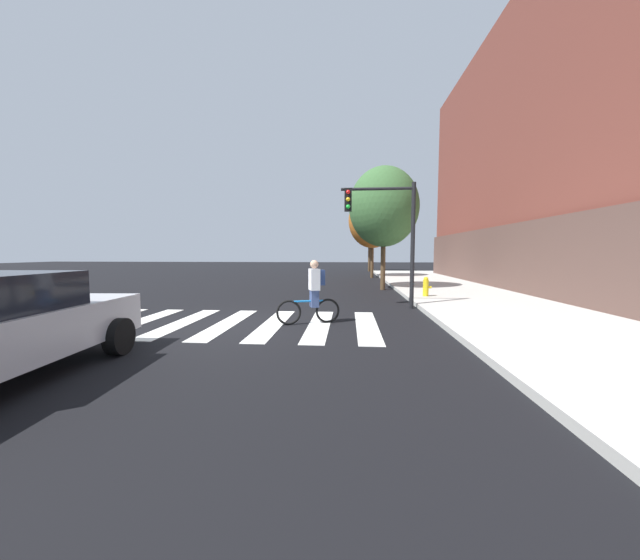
% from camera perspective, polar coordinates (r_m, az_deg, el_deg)
% --- Properties ---
extents(ground_plane, '(120.00, 120.00, 0.00)m').
position_cam_1_polar(ground_plane, '(9.48, -14.90, -7.04)').
color(ground_plane, black).
extents(sidewalk, '(6.50, 50.00, 0.15)m').
position_cam_1_polar(sidewalk, '(10.54, 36.98, -6.23)').
color(sidewalk, '#B2AFA8').
rests_on(sidewalk, ground).
extents(crosswalk_stripes, '(7.92, 3.93, 0.01)m').
position_cam_1_polar(crosswalk_stripes, '(9.49, -15.18, -6.99)').
color(crosswalk_stripes, silver).
rests_on(crosswalk_stripes, ground).
extents(cyclist, '(1.64, 0.61, 1.69)m').
position_cam_1_polar(cyclist, '(9.02, -1.16, -2.04)').
color(cyclist, black).
rests_on(cyclist, ground).
extents(traffic_light_near, '(2.47, 0.28, 4.20)m').
position_cam_1_polar(traffic_light_near, '(11.79, 11.24, 9.24)').
color(traffic_light_near, black).
rests_on(traffic_light_near, ground).
extents(fire_hydrant, '(0.33, 0.22, 0.78)m').
position_cam_1_polar(fire_hydrant, '(14.29, 17.22, -1.06)').
color(fire_hydrant, gold).
rests_on(fire_hydrant, sidewalk).
extents(street_tree_near, '(3.47, 3.47, 6.16)m').
position_cam_1_polar(street_tree_near, '(17.76, 10.58, 11.87)').
color(street_tree_near, '#4C3823').
rests_on(street_tree_near, ground).
extents(street_tree_mid, '(3.56, 3.56, 6.33)m').
position_cam_1_polar(street_tree_mid, '(26.13, 8.74, 9.76)').
color(street_tree_mid, '#4C3823').
rests_on(street_tree_mid, ground).
extents(street_tree_far, '(4.01, 4.01, 7.14)m').
position_cam_1_polar(street_tree_far, '(35.07, 8.27, 9.33)').
color(street_tree_far, '#4C3823').
rests_on(street_tree_far, ground).
extents(corner_building, '(14.32, 22.70, 13.77)m').
position_cam_1_polar(corner_building, '(24.42, 42.88, 15.06)').
color(corner_building, brown).
rests_on(corner_building, ground).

